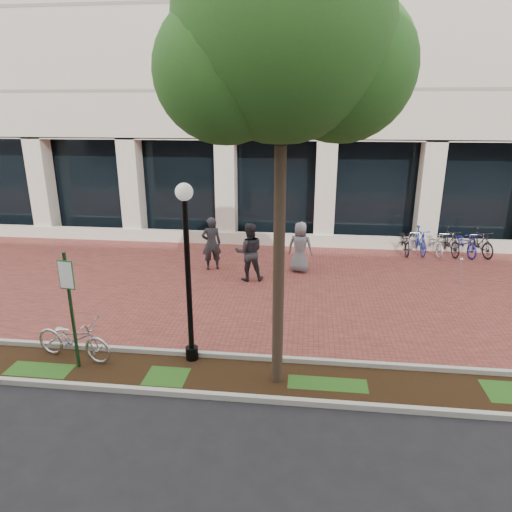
# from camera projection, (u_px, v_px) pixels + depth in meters

# --- Properties ---
(ground) EXTENTS (120.00, 120.00, 0.00)m
(ground) POSITION_uv_depth(u_px,v_px,m) (262.00, 285.00, 14.45)
(ground) COLOR black
(ground) RESTS_ON ground
(brick_plaza) EXTENTS (40.00, 9.00, 0.01)m
(brick_plaza) POSITION_uv_depth(u_px,v_px,m) (262.00, 285.00, 14.44)
(brick_plaza) COLOR brown
(brick_plaza) RESTS_ON ground
(planting_strip) EXTENTS (40.00, 1.50, 0.01)m
(planting_strip) POSITION_uv_depth(u_px,v_px,m) (236.00, 378.00, 9.48)
(planting_strip) COLOR black
(planting_strip) RESTS_ON ground
(curb_plaza_side) EXTENTS (40.00, 0.12, 0.12)m
(curb_plaza_side) POSITION_uv_depth(u_px,v_px,m) (241.00, 357.00, 10.18)
(curb_plaza_side) COLOR #AAABA1
(curb_plaza_side) RESTS_ON ground
(curb_street_side) EXTENTS (40.00, 0.12, 0.12)m
(curb_street_side) POSITION_uv_depth(u_px,v_px,m) (230.00, 397.00, 8.76)
(curb_street_side) COLOR #AAABA1
(curb_street_side) RESTS_ON ground
(near_office_building) EXTENTS (40.00, 12.12, 16.00)m
(near_office_building) POSITION_uv_depth(u_px,v_px,m) (287.00, 2.00, 21.24)
(near_office_building) COLOR beige
(near_office_building) RESTS_ON ground
(parking_sign) EXTENTS (0.34, 0.07, 2.61)m
(parking_sign) POSITION_uv_depth(u_px,v_px,m) (69.00, 297.00, 9.35)
(parking_sign) COLOR #153A1C
(parking_sign) RESTS_ON ground
(lamppost) EXTENTS (0.36, 0.36, 3.94)m
(lamppost) POSITION_uv_depth(u_px,v_px,m) (188.00, 265.00, 9.51)
(lamppost) COLOR black
(lamppost) RESTS_ON ground
(street_tree) EXTENTS (4.37, 3.64, 8.37)m
(street_tree) POSITION_uv_depth(u_px,v_px,m) (286.00, 46.00, 7.48)
(street_tree) COLOR #463528
(street_tree) RESTS_ON ground
(locked_bicycle) EXTENTS (1.99, 1.03, 1.00)m
(locked_bicycle) POSITION_uv_depth(u_px,v_px,m) (73.00, 338.00, 10.07)
(locked_bicycle) COLOR #B9B9BD
(locked_bicycle) RESTS_ON ground
(pedestrian_left) EXTENTS (0.79, 0.66, 1.86)m
(pedestrian_left) POSITION_uv_depth(u_px,v_px,m) (211.00, 244.00, 15.61)
(pedestrian_left) COLOR #25252A
(pedestrian_left) RESTS_ON ground
(pedestrian_mid) EXTENTS (1.05, 0.89, 1.90)m
(pedestrian_mid) POSITION_uv_depth(u_px,v_px,m) (249.00, 252.00, 14.63)
(pedestrian_mid) COLOR #252429
(pedestrian_mid) RESTS_ON ground
(pedestrian_right) EXTENTS (0.95, 0.72, 1.74)m
(pedestrian_right) POSITION_uv_depth(u_px,v_px,m) (300.00, 247.00, 15.41)
(pedestrian_right) COLOR slate
(pedestrian_right) RESTS_ON ground
(bollard) EXTENTS (0.12, 0.12, 0.87)m
(bollard) POSITION_uv_depth(u_px,v_px,m) (460.00, 270.00, 14.47)
(bollard) COLOR silver
(bollard) RESTS_ON ground
(bike_rack_cluster) EXTENTS (3.54, 1.85, 1.03)m
(bike_rack_cluster) POSITION_uv_depth(u_px,v_px,m) (441.00, 242.00, 17.42)
(bike_rack_cluster) COLOR black
(bike_rack_cluster) RESTS_ON ground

